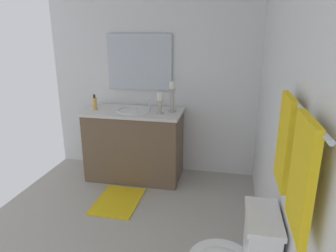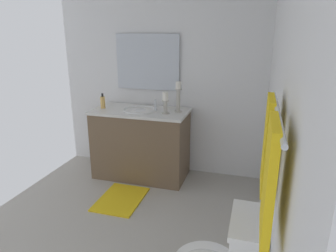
# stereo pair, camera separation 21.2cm
# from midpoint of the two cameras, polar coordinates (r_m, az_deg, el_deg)

# --- Properties ---
(floor) EXTENTS (3.12, 2.57, 0.02)m
(floor) POSITION_cam_midpoint_polar(r_m,az_deg,el_deg) (2.87, -8.97, -20.07)
(floor) COLOR #B2ADA3
(floor) RESTS_ON ground
(wall_back) EXTENTS (3.12, 0.04, 2.45)m
(wall_back) POSITION_cam_midpoint_polar(r_m,az_deg,el_deg) (2.11, 22.68, 2.42)
(wall_back) COLOR white
(wall_back) RESTS_ON ground
(wall_left) EXTENTS (0.04, 2.57, 2.45)m
(wall_left) POSITION_cam_midpoint_polar(r_m,az_deg,el_deg) (3.78, 0.30, 9.72)
(wall_left) COLOR white
(wall_left) RESTS_ON ground
(vanity_cabinet) EXTENTS (0.58, 1.14, 0.83)m
(vanity_cabinet) POSITION_cam_midpoint_polar(r_m,az_deg,el_deg) (3.72, -3.41, -3.26)
(vanity_cabinet) COLOR brown
(vanity_cabinet) RESTS_ON ground
(sink_basin) EXTENTS (0.40, 0.40, 0.24)m
(sink_basin) POSITION_cam_midpoint_polar(r_m,az_deg,el_deg) (3.61, -3.50, 2.37)
(sink_basin) COLOR white
(sink_basin) RESTS_ON vanity_cabinet
(mirror) EXTENTS (0.02, 0.79, 0.66)m
(mirror) POSITION_cam_midpoint_polar(r_m,az_deg,el_deg) (3.77, -2.21, 11.81)
(mirror) COLOR silver
(candle_holder_tall) EXTENTS (0.09, 0.09, 0.35)m
(candle_holder_tall) POSITION_cam_midpoint_polar(r_m,az_deg,el_deg) (3.48, 3.69, 5.58)
(candle_holder_tall) COLOR #B7B2A5
(candle_holder_tall) RESTS_ON vanity_cabinet
(candle_holder_short) EXTENTS (0.09, 0.09, 0.24)m
(candle_holder_short) POSITION_cam_midpoint_polar(r_m,az_deg,el_deg) (3.41, 1.30, 4.43)
(candle_holder_short) COLOR #B7B2A5
(candle_holder_short) RESTS_ON vanity_cabinet
(soap_bottle) EXTENTS (0.06, 0.06, 0.18)m
(soap_bottle) POSITION_cam_midpoint_polar(r_m,az_deg,el_deg) (3.73, -10.48, 4.40)
(soap_bottle) COLOR #E5B259
(soap_bottle) RESTS_ON vanity_cabinet
(towel_bar) EXTENTS (0.79, 0.02, 0.02)m
(towel_bar) POSITION_cam_midpoint_polar(r_m,az_deg,el_deg) (1.31, 24.21, 2.25)
(towel_bar) COLOR silver
(towel_near_vanity) EXTENTS (0.26, 0.03, 0.45)m
(towel_near_vanity) POSITION_cam_midpoint_polar(r_m,az_deg,el_deg) (1.55, 21.77, -3.24)
(towel_near_vanity) COLOR yellow
(towel_near_vanity) RESTS_ON towel_bar
(towel_center) EXTENTS (0.28, 0.03, 0.44)m
(towel_center) POSITION_cam_midpoint_polar(r_m,az_deg,el_deg) (1.19, 23.30, -9.45)
(towel_center) COLOR yellow
(towel_center) RESTS_ON towel_bar
(bath_mat) EXTENTS (0.60, 0.44, 0.02)m
(bath_mat) POSITION_cam_midpoint_polar(r_m,az_deg,el_deg) (3.37, -6.95, -13.39)
(bath_mat) COLOR yellow
(bath_mat) RESTS_ON ground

